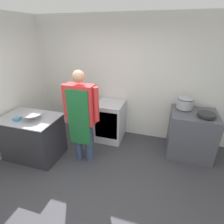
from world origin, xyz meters
TOP-DOWN VIEW (x-y plane):
  - ground_plane at (0.00, 0.00)m, footprint 14.00×14.00m
  - wall_back at (0.00, 2.16)m, footprint 8.00×0.05m
  - wall_left at (-2.07, 1.00)m, footprint 0.05×8.00m
  - prep_counter at (-1.44, 0.72)m, footprint 1.09×0.75m
  - stove at (1.57, 1.70)m, footprint 0.85×0.76m
  - fridge_unit at (-0.17, 1.78)m, footprint 0.60×0.65m
  - person_cook at (-0.43, 0.88)m, footprint 0.68×0.24m
  - mixing_bowl at (-1.30, 0.67)m, footprint 0.33×0.33m
  - plastic_tub at (-1.56, 0.56)m, footprint 0.11×0.11m
  - stock_pot at (1.38, 1.84)m, footprint 0.31×0.31m
  - saute_pan at (1.74, 1.57)m, footprint 0.32×0.32m

SIDE VIEW (x-z plane):
  - ground_plane at x=0.00m, z-range 0.00..0.00m
  - prep_counter at x=-1.44m, z-range 0.00..0.87m
  - fridge_unit at x=-0.17m, z-range 0.00..0.90m
  - stove at x=1.57m, z-range -0.01..0.94m
  - plastic_tub at x=-1.56m, z-range 0.87..0.93m
  - mixing_bowl at x=-1.30m, z-range 0.87..0.99m
  - saute_pan at x=1.74m, z-range 0.95..1.00m
  - person_cook at x=-0.43m, z-range 0.13..1.92m
  - stock_pot at x=1.38m, z-range 0.95..1.19m
  - wall_back at x=0.00m, z-range 0.00..2.70m
  - wall_left at x=-2.07m, z-range 0.00..2.70m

